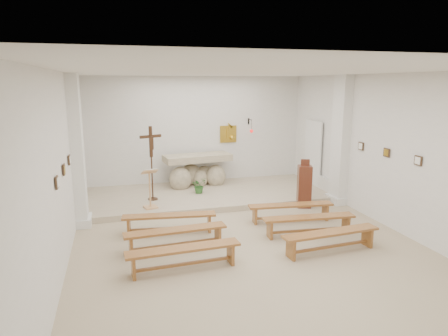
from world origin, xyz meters
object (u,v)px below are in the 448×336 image
object	(u,v)px
crucifix_stand	(151,158)
bench_right_front	(291,208)
bench_left_third	(184,253)
bench_right_third	(331,237)
bench_right_second	(309,221)
altar	(197,172)
lectern	(150,188)
bench_left_front	(169,219)
bench_left_second	(176,234)
donation_pedestal	(304,186)

from	to	relation	value
crucifix_stand	bench_right_front	bearing A→B (deg)	-56.48
bench_right_front	bench_left_third	xyz separation A→B (m)	(-2.93, -1.87, 0.00)
bench_right_third	bench_right_second	bearing A→B (deg)	85.55
altar	bench_right_front	xyz separation A→B (m)	(1.59, -3.47, -0.23)
lectern	bench_left_front	size ratio (longest dim) A/B	0.51
crucifix_stand	altar	bearing A→B (deg)	19.20
bench_left_front	bench_right_front	xyz separation A→B (m)	(2.93, 0.00, 0.00)
altar	bench_right_second	world-z (taller)	altar
altar	bench_left_third	xyz separation A→B (m)	(-1.34, -5.34, -0.23)
altar	bench_left_second	distance (m)	4.61
lectern	bench_right_third	bearing A→B (deg)	-58.66
crucifix_stand	bench_left_front	distance (m)	2.45
lectern	bench_right_front	bearing A→B (deg)	-37.28
bench_left_front	altar	bearing A→B (deg)	76.20
lectern	bench_left_front	xyz separation A→B (m)	(0.28, -1.49, -0.34)
crucifix_stand	bench_right_front	xyz separation A→B (m)	(3.07, -2.24, -0.99)
bench_left_third	bench_left_second	bearing A→B (deg)	86.88
bench_left_third	bench_right_second	bearing A→B (deg)	14.58
lectern	bench_left_second	distance (m)	2.47
altar	crucifix_stand	world-z (taller)	crucifix_stand
altar	bench_right_third	distance (m)	5.57
bench_left_second	bench_right_third	distance (m)	3.07
bench_left_front	bench_left_third	size ratio (longest dim) A/B	1.00
altar	crucifix_stand	distance (m)	2.07
bench_right_front	bench_right_second	bearing A→B (deg)	-83.75
altar	lectern	bearing A→B (deg)	-136.41
crucifix_stand	bench_left_front	world-z (taller)	crucifix_stand
donation_pedestal	bench_left_second	bearing A→B (deg)	-135.74
crucifix_stand	bench_right_third	xyz separation A→B (m)	(3.07, -4.11, -0.99)
donation_pedestal	bench_right_front	xyz separation A→B (m)	(-0.83, -0.97, -0.25)
bench_left_front	bench_left_second	distance (m)	0.93
crucifix_stand	bench_left_second	distance (m)	3.33
bench_left_second	crucifix_stand	bearing A→B (deg)	89.11
bench_right_second	donation_pedestal	bearing A→B (deg)	71.20
lectern	crucifix_stand	bearing A→B (deg)	67.88
altar	bench_left_front	size ratio (longest dim) A/B	1.03
altar	crucifix_stand	bearing A→B (deg)	-147.54
lectern	bench_left_third	world-z (taller)	lectern
donation_pedestal	bench_left_front	distance (m)	3.89
lectern	donation_pedestal	world-z (taller)	donation_pedestal
lectern	bench_right_front	distance (m)	3.55
crucifix_stand	bench_left_third	distance (m)	4.23
bench_right_front	bench_right_second	xyz separation A→B (m)	(0.00, -0.93, 0.00)
donation_pedestal	altar	bearing A→B (deg)	151.52
lectern	bench_right_second	world-z (taller)	lectern
crucifix_stand	bench_right_third	size ratio (longest dim) A/B	0.97
bench_left_front	bench_right_front	bearing A→B (deg)	7.28
bench_right_second	bench_left_second	bearing A→B (deg)	-175.17
donation_pedestal	bench_left_second	distance (m)	4.22
bench_left_second	altar	bearing A→B (deg)	69.55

